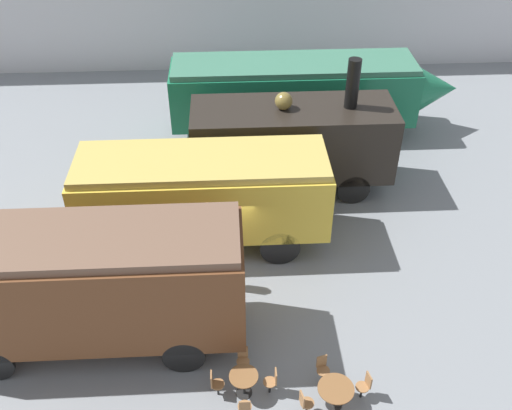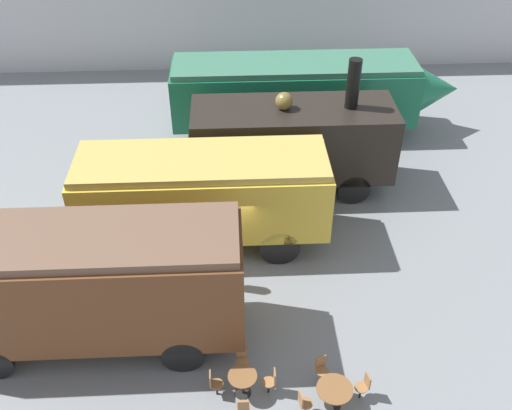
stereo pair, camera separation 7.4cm
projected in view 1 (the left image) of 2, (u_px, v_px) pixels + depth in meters
name	position (u px, v px, depth m)	size (l,w,h in m)	color
ground_plane	(217.00, 262.00, 19.18)	(80.00, 80.00, 0.00)	gray
streamlined_locomotive	(310.00, 90.00, 24.87)	(12.55, 2.73, 3.36)	#196B47
steam_locomotive	(293.00, 139.00, 21.39)	(7.49, 2.64, 5.26)	black
passenger_coach_vintage	(203.00, 192.00, 18.77)	(8.21, 2.72, 3.44)	gold
passenger_coach_wooden	(86.00, 282.00, 15.20)	(8.46, 2.63, 3.94)	brown
cafe_table_near	(244.00, 380.00, 14.82)	(0.77, 0.77, 0.75)	black
cafe_table_mid	(336.00, 391.00, 14.53)	(0.94, 0.94, 0.72)	black
cafe_chair_0	(273.00, 380.00, 14.88)	(0.36, 0.36, 0.87)	black
cafe_chair_1	(243.00, 358.00, 15.45)	(0.36, 0.36, 0.87)	black
cafe_chair_2	(215.00, 383.00, 14.83)	(0.36, 0.36, 0.87)	black
cafe_chair_3	(245.00, 407.00, 14.26)	(0.36, 0.36, 0.87)	black
cafe_chair_4	(305.00, 402.00, 14.37)	(0.38, 0.36, 0.87)	black
cafe_chair_6	(365.00, 384.00, 14.78)	(0.38, 0.36, 0.87)	black
cafe_chair_7	(322.00, 367.00, 15.21)	(0.36, 0.38, 0.87)	black
visitor_person	(229.00, 264.00, 17.68)	(0.34, 0.34, 1.79)	#262633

